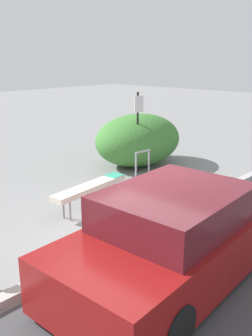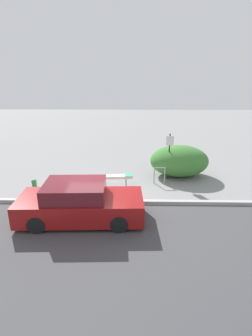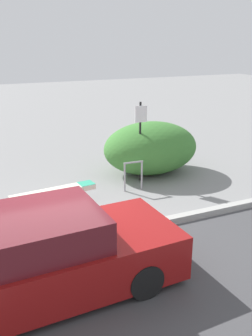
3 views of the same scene
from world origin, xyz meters
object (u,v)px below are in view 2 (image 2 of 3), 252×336
bench (111,177)px  fire_hydrant (35,187)px  bike_rack (159,174)px  parked_car_near (80,203)px  sign_post (169,152)px

bench → fire_hydrant: (-3.19, -1.02, -0.09)m
bike_rack → fire_hydrant: bike_rack is taller
bench → bike_rack: bearing=5.5°
bench → fire_hydrant: size_ratio=2.71×
bike_rack → bench: bearing=-168.7°
bike_rack → parked_car_near: 4.65m
bench → bike_rack: size_ratio=2.51×
bench → bike_rack: bike_rack is taller
sign_post → parked_car_near: size_ratio=0.52×
bench → parked_car_near: (-0.88, -2.94, 0.16)m
bike_rack → sign_post: 1.18m
parked_car_near → sign_post: bearing=45.3°
fire_hydrant → bike_rack: bearing=15.0°
sign_post → parked_car_near: bearing=-132.5°
parked_car_near → bike_rack: bearing=44.7°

